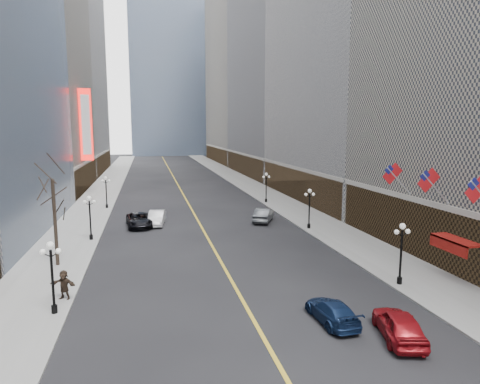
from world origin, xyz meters
name	(u,v)px	position (x,y,z in m)	size (l,w,h in m)	color
sidewalk_east	(272,198)	(14.00, 70.00, 0.07)	(6.00, 230.00, 0.15)	gray
sidewalk_west	(94,204)	(-14.00, 70.00, 0.07)	(6.00, 230.00, 0.15)	gray
lane_line	(182,192)	(0.00, 80.00, 0.01)	(0.25, 200.00, 0.02)	gold
bldg_east_c	(294,76)	(29.88, 106.00, 24.18)	(26.60, 40.60, 48.80)	gray
bldg_east_d	(252,70)	(29.90, 149.00, 31.17)	(26.60, 46.60, 62.80)	#A09885
bldg_west_c	(2,48)	(-29.88, 87.00, 25.19)	(26.60, 30.60, 50.80)	#A09885
bldg_west_d	(44,27)	(-29.92, 121.00, 36.17)	(26.60, 38.60, 72.80)	beige
streetlamp_east_1	(401,247)	(11.80, 30.00, 2.90)	(1.26, 0.44, 4.52)	black
streetlamp_east_2	(309,204)	(11.80, 48.00, 2.90)	(1.26, 0.44, 4.52)	black
streetlamp_east_3	(266,184)	(11.80, 66.00, 2.90)	(1.26, 0.44, 4.52)	black
streetlamp_west_1	(52,270)	(-11.80, 30.00, 2.90)	(1.26, 0.44, 4.52)	black
streetlamp_west_2	(90,213)	(-11.80, 48.00, 2.90)	(1.26, 0.44, 4.52)	black
streetlamp_west_3	(106,189)	(-11.80, 66.00, 2.90)	(1.26, 0.44, 4.52)	black
flag_3	(480,192)	(15.31, 27.00, 7.29)	(2.87, 0.12, 2.87)	#B2B2B7
flag_4	(431,182)	(15.31, 32.00, 7.29)	(2.87, 0.12, 2.87)	#B2B2B7
flag_5	(394,175)	(15.31, 37.00, 7.29)	(2.87, 0.12, 2.87)	#B2B2B7
awning_c	(454,242)	(16.11, 30.00, 3.08)	(1.40, 4.00, 0.93)	maroon
theatre_marquee	(86,125)	(-15.88, 80.00, 12.00)	(2.00, 0.55, 12.00)	red
tree_west_far	(53,192)	(-13.50, 40.00, 6.24)	(3.60, 3.60, 7.92)	#2D231C
car_nb_mid	(157,218)	(-5.07, 54.14, 0.84)	(1.77, 5.07, 1.67)	silver
car_nb_far	(139,220)	(-7.11, 53.46, 0.81)	(2.67, 5.80, 1.61)	black
car_sb_near	(332,311)	(4.49, 25.55, 0.67)	(1.87, 4.61, 1.34)	#14264B
car_sb_mid	(399,325)	(7.18, 22.85, 0.81)	(1.92, 4.77, 1.62)	maroon
car_sb_far	(264,215)	(7.85, 53.06, 0.86)	(1.82, 5.21, 1.72)	#424549
ped_west_far	(64,285)	(-11.60, 32.23, 1.13)	(1.82, 0.52, 1.96)	#2D2119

